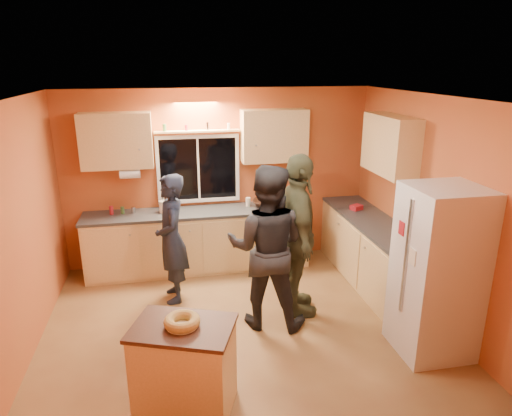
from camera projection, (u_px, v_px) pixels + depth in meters
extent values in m
plane|color=brown|center=(242.00, 327.00, 5.31)|extent=(4.50, 4.50, 0.00)
cube|color=#AF5F2D|center=(219.00, 178.00, 6.78)|extent=(4.50, 0.04, 2.60)
cube|color=#AF5F2D|center=(291.00, 320.00, 3.04)|extent=(4.50, 0.04, 2.60)
cube|color=#AF5F2D|center=(16.00, 237.00, 4.49)|extent=(0.04, 4.00, 2.60)
cube|color=#AF5F2D|center=(431.00, 209.00, 5.33)|extent=(0.04, 4.00, 2.60)
cube|color=white|center=(240.00, 98.00, 4.51)|extent=(4.50, 4.00, 0.02)
cube|color=black|center=(198.00, 169.00, 6.66)|extent=(1.10, 0.02, 0.90)
cube|color=white|center=(198.00, 169.00, 6.65)|extent=(1.20, 0.04, 1.00)
cube|color=tan|center=(116.00, 141.00, 6.17)|extent=(0.95, 0.33, 0.75)
cube|color=tan|center=(274.00, 136.00, 6.58)|extent=(0.95, 0.33, 0.75)
cube|color=tan|center=(390.00, 145.00, 5.86)|extent=(0.33, 1.00, 0.75)
cylinder|color=silver|center=(130.00, 174.00, 6.23)|extent=(0.27, 0.12, 0.12)
cube|color=tan|center=(199.00, 241.00, 6.70)|extent=(3.20, 0.60, 0.86)
cube|color=#282B2D|center=(198.00, 212.00, 6.56)|extent=(3.24, 0.62, 0.04)
cube|color=tan|center=(346.00, 230.00, 7.13)|extent=(0.60, 0.60, 0.86)
cube|color=#282B2D|center=(348.00, 203.00, 6.99)|extent=(0.62, 0.62, 0.04)
cube|color=tan|center=(381.00, 262.00, 6.01)|extent=(0.60, 1.80, 0.86)
cube|color=#282B2D|center=(384.00, 230.00, 5.87)|extent=(0.62, 1.84, 0.04)
cube|color=silver|center=(437.00, 272.00, 4.64)|extent=(0.72, 0.70, 1.80)
cube|color=tan|center=(185.00, 368.00, 3.97)|extent=(0.95, 0.80, 0.79)
cube|color=black|center=(182.00, 328.00, 3.85)|extent=(1.00, 0.84, 0.04)
torus|color=#B18F48|center=(182.00, 321.00, 3.83)|extent=(0.31, 0.31, 0.09)
imported|color=black|center=(172.00, 239.00, 5.71)|extent=(0.43, 0.63, 1.65)
imported|color=black|center=(267.00, 248.00, 5.12)|extent=(1.12, 1.00, 1.90)
imported|color=#393D27|center=(297.00, 237.00, 5.35)|extent=(0.59, 1.20, 1.97)
imported|color=black|center=(265.00, 203.00, 6.77)|extent=(0.45, 0.45, 0.09)
cylinder|color=#EEE4C7|center=(164.00, 207.00, 6.47)|extent=(0.14, 0.14, 0.17)
imported|color=gray|center=(412.00, 239.00, 5.08)|extent=(0.35, 0.32, 0.33)
cube|color=#A61923|center=(356.00, 207.00, 6.59)|extent=(0.20, 0.18, 0.07)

